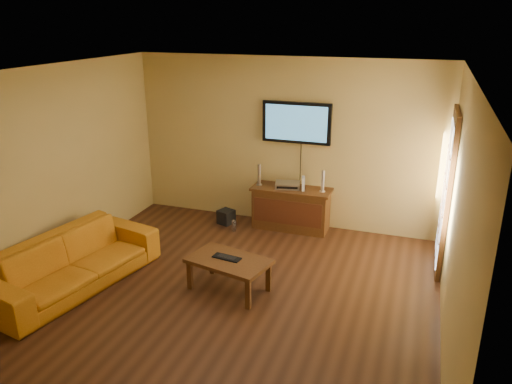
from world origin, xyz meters
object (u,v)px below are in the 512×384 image
at_px(speaker_right, 323,182).
at_px(av_receiver, 288,185).
at_px(speaker_left, 259,176).
at_px(bottle, 234,226).
at_px(game_console, 303,183).
at_px(keyboard, 227,257).
at_px(subwoofer, 226,217).
at_px(media_console, 291,208).
at_px(television, 296,123).
at_px(coffee_table, 229,263).
at_px(sofa, 72,254).

bearing_deg(speaker_right, av_receiver, 178.86).
height_order(speaker_left, bottle, speaker_left).
bearing_deg(av_receiver, speaker_right, -14.08).
xyz_separation_m(speaker_left, game_console, (0.73, 0.00, -0.05)).
relative_size(av_receiver, keyboard, 1.03).
bearing_deg(av_receiver, subwoofer, 176.90).
xyz_separation_m(media_console, speaker_left, (-0.54, -0.01, 0.50)).
bearing_deg(av_receiver, media_console, -24.32).
bearing_deg(television, speaker_left, -158.31).
xyz_separation_m(media_console, television, (0.00, 0.20, 1.35)).
distance_m(av_receiver, game_console, 0.27).
bearing_deg(speaker_right, bottle, -162.65).
bearing_deg(av_receiver, speaker_left, 170.24).
distance_m(speaker_right, subwoofer, 1.73).
distance_m(coffee_table, bottle, 1.84).
relative_size(sofa, subwoofer, 9.83).
distance_m(television, subwoofer, 1.95).
height_order(sofa, bottle, sofa).
height_order(television, sofa, television).
distance_m(speaker_right, av_receiver, 0.58).
height_order(sofa, speaker_right, speaker_right).
relative_size(coffee_table, speaker_left, 3.17).
distance_m(game_console, keyboard, 2.17).
height_order(media_console, sofa, sofa).
height_order(coffee_table, av_receiver, av_receiver).
bearing_deg(game_console, sofa, -146.27).
xyz_separation_m(television, game_console, (0.19, -0.21, -0.91)).
bearing_deg(television, media_console, -90.00).
xyz_separation_m(television, av_receiver, (-0.07, -0.19, -0.97)).
height_order(sofa, game_console, game_console).
bearing_deg(speaker_right, subwoofer, -174.09).
height_order(coffee_table, sofa, sofa).
distance_m(game_console, subwoofer, 1.44).
bearing_deg(speaker_left, game_console, 0.04).
distance_m(media_console, speaker_left, 0.73).
height_order(sofa, keyboard, sofa).
xyz_separation_m(speaker_left, subwoofer, (-0.53, -0.15, -0.73)).
relative_size(media_console, bottle, 6.40).
bearing_deg(media_console, keyboard, -96.85).
height_order(coffee_table, speaker_right, speaker_right).
xyz_separation_m(coffee_table, subwoofer, (-0.85, 1.97, -0.25)).
distance_m(speaker_left, game_console, 0.73).
bearing_deg(sofa, game_console, -29.95).
xyz_separation_m(sofa, speaker_right, (2.63, 2.67, 0.40)).
height_order(coffee_table, game_console, game_console).
bearing_deg(av_receiver, coffee_table, -106.94).
bearing_deg(game_console, speaker_right, -12.36).
distance_m(av_receiver, subwoofer, 1.19).
bearing_deg(av_receiver, bottle, -163.74).
relative_size(speaker_left, game_console, 1.64).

